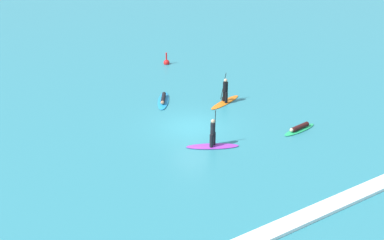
# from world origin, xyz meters

# --- Properties ---
(ground_plane) EXTENTS (120.00, 120.00, 0.00)m
(ground_plane) POSITION_xyz_m (0.00, 0.00, 0.00)
(ground_plane) COLOR teal
(ground_plane) RESTS_ON ground
(surfer_on_blue_board) EXTENTS (2.41, 3.10, 0.40)m
(surfer_on_blue_board) POSITION_xyz_m (0.53, 4.62, 0.12)
(surfer_on_blue_board) COLOR #1E8CD1
(surfer_on_blue_board) RESTS_ON ground_plane
(surfer_on_purple_board) EXTENTS (3.06, 2.14, 2.30)m
(surfer_on_purple_board) POSITION_xyz_m (-0.40, -2.87, 0.42)
(surfer_on_purple_board) COLOR purple
(surfer_on_purple_board) RESTS_ON ground_plane
(surfer_on_green_board) EXTENTS (2.75, 0.91, 0.38)m
(surfer_on_green_board) POSITION_xyz_m (5.42, -4.00, 0.14)
(surfer_on_green_board) COLOR #23B266
(surfer_on_green_board) RESTS_ON ground_plane
(surfer_on_orange_board) EXTENTS (3.25, 1.69, 2.20)m
(surfer_on_orange_board) POSITION_xyz_m (4.09, 2.09, 0.53)
(surfer_on_orange_board) COLOR orange
(surfer_on_orange_board) RESTS_ON ground_plane
(marker_buoy) EXTENTS (0.52, 0.52, 1.15)m
(marker_buoy) POSITION_xyz_m (4.82, 11.60, 0.17)
(marker_buoy) COLOR red
(marker_buoy) RESTS_ON ground_plane
(wave_crest) EXTENTS (22.38, 0.90, 0.18)m
(wave_crest) POSITION_xyz_m (0.00, -10.94, 0.09)
(wave_crest) COLOR white
(wave_crest) RESTS_ON ground_plane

